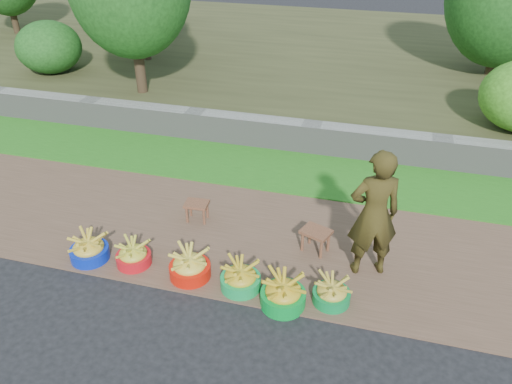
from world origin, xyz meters
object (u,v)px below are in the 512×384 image
(basin_a, at_px, (89,249))
(basin_c, at_px, (190,266))
(basin_d, at_px, (241,278))
(vendor_woman, at_px, (374,214))
(basin_f, at_px, (332,293))
(stool_right, at_px, (316,235))
(basin_b, at_px, (133,255))
(stool_left, at_px, (197,206))
(basin_e, at_px, (283,293))

(basin_a, height_order, basin_c, basin_c)
(basin_d, bearing_deg, basin_a, 179.55)
(basin_a, distance_m, vendor_woman, 3.64)
(basin_f, height_order, stool_right, stool_right)
(basin_b, height_order, basin_f, basin_b)
(stool_left, height_order, stool_right, stool_right)
(stool_left, bearing_deg, vendor_woman, -10.99)
(basin_a, distance_m, stool_left, 1.58)
(basin_c, distance_m, basin_e, 1.23)
(vendor_woman, bearing_deg, basin_e, 24.94)
(basin_f, relative_size, stool_right, 0.99)
(basin_e, bearing_deg, stool_left, 139.52)
(basin_c, height_order, vendor_woman, vendor_woman)
(basin_e, xyz_separation_m, stool_left, (-1.57, 1.34, 0.08))
(basin_a, height_order, stool_left, basin_a)
(basin_a, bearing_deg, vendor_woman, 11.49)
(basin_c, xyz_separation_m, vendor_woman, (2.11, 0.69, 0.70))
(basin_c, height_order, basin_f, basin_c)
(basin_a, height_order, basin_b, basin_a)
(basin_e, relative_size, vendor_woman, 0.31)
(basin_d, xyz_separation_m, basin_e, (0.55, -0.14, 0.01))
(basin_a, height_order, stool_right, basin_a)
(basin_a, height_order, vendor_woman, vendor_woman)
(vendor_woman, bearing_deg, stool_right, -36.61)
(vendor_woman, bearing_deg, stool_left, -30.22)
(basin_c, distance_m, stool_right, 1.69)
(basin_f, xyz_separation_m, stool_left, (-2.11, 1.16, 0.10))
(basin_b, xyz_separation_m, basin_c, (0.79, -0.04, 0.02))
(stool_left, distance_m, stool_right, 1.79)
(basin_b, distance_m, basin_e, 2.02)
(basin_c, relative_size, basin_f, 1.17)
(basin_b, height_order, vendor_woman, vendor_woman)
(basin_b, height_order, stool_left, basin_b)
(basin_e, height_order, vendor_woman, vendor_woman)
(basin_a, bearing_deg, basin_d, -0.45)
(basin_b, relative_size, basin_f, 1.01)
(basin_a, xyz_separation_m, basin_c, (1.39, 0.02, 0.01))
(basin_a, distance_m, basin_e, 2.62)
(basin_a, xyz_separation_m, vendor_woman, (3.50, 0.71, 0.70))
(basin_c, distance_m, vendor_woman, 2.33)
(basin_c, height_order, stool_right, basin_c)
(basin_b, distance_m, basin_f, 2.55)
(basin_e, relative_size, basin_f, 1.19)
(basin_b, relative_size, basin_d, 0.91)
(basin_a, xyz_separation_m, basin_e, (2.61, -0.15, 0.01))
(basin_d, bearing_deg, basin_b, 177.19)
(stool_right, bearing_deg, stool_left, 171.60)
(basin_b, bearing_deg, basin_e, -5.89)
(basin_c, relative_size, basin_d, 1.05)
(basin_a, relative_size, basin_f, 1.13)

